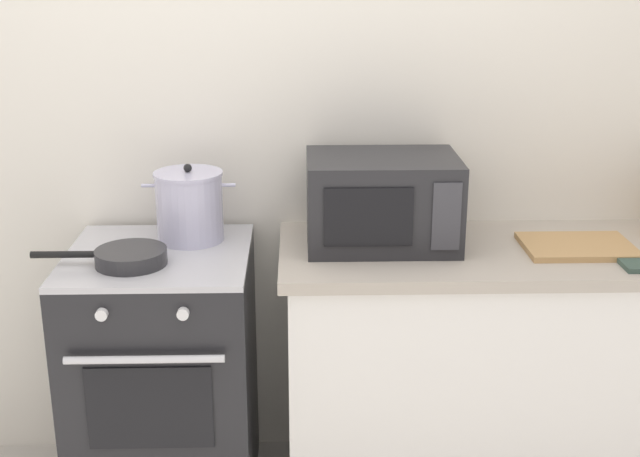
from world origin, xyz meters
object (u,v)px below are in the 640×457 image
Objects in this scene: frying_pan at (129,257)px; microwave at (382,201)px; cutting_board at (578,246)px; stove at (165,378)px; stock_pot at (190,206)px.

microwave is at bearing 12.56° from frying_pan.
microwave is at bearing 173.12° from cutting_board.
stove is at bearing 54.84° from frying_pan.
cutting_board is at bearing 0.05° from stove.
frying_pan reaches higher than cutting_board.
microwave is 1.39× the size of cutting_board.
frying_pan is at bearing -167.44° from microwave.
cutting_board is (0.65, -0.08, -0.14)m from microwave.
stove is at bearing -125.53° from stock_pot.
cutting_board is (1.46, 0.10, -0.02)m from frying_pan.
stove is 2.56× the size of cutting_board.
stock_pot is 0.65m from microwave.
frying_pan is at bearing -125.37° from stock_pot.
stock_pot is 0.31m from frying_pan.
stock_pot reaches higher than cutting_board.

